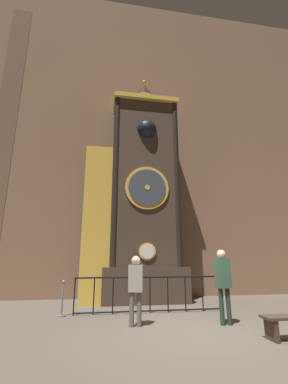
# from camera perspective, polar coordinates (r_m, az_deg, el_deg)

# --- Properties ---
(ground_plane) EXTENTS (28.00, 28.00, 0.00)m
(ground_plane) POSITION_cam_1_polar(r_m,az_deg,el_deg) (6.25, 12.42, -28.58)
(ground_plane) COLOR brown
(cathedral_back_wall) EXTENTS (24.00, 0.32, 15.51)m
(cathedral_back_wall) POSITION_cam_1_polar(r_m,az_deg,el_deg) (13.18, 0.66, 13.38)
(cathedral_back_wall) COLOR #846047
(cathedral_back_wall) RESTS_ON ground_plane
(clock_tower) EXTENTS (3.99, 1.85, 9.65)m
(clock_tower) POSITION_cam_1_polar(r_m,az_deg,el_deg) (10.53, -1.71, -0.78)
(clock_tower) COLOR #423328
(clock_tower) RESTS_ON ground_plane
(railing_fence) EXTENTS (4.45, 0.05, 1.03)m
(railing_fence) POSITION_cam_1_polar(r_m,az_deg,el_deg) (8.27, 1.33, -21.41)
(railing_fence) COLOR black
(railing_fence) RESTS_ON ground_plane
(visitor_near) EXTENTS (0.38, 0.30, 1.61)m
(visitor_near) POSITION_cam_1_polar(r_m,az_deg,el_deg) (6.63, -1.87, -19.54)
(visitor_near) COLOR #58554F
(visitor_near) RESTS_ON ground_plane
(visitor_far) EXTENTS (0.36, 0.25, 1.77)m
(visitor_far) POSITION_cam_1_polar(r_m,az_deg,el_deg) (7.06, 17.14, -17.83)
(visitor_far) COLOR #213427
(visitor_far) RESTS_ON ground_plane
(stanchion_post) EXTENTS (0.28, 0.28, 0.95)m
(stanchion_post) POSITION_cam_1_polar(r_m,az_deg,el_deg) (8.17, -17.80, -22.73)
(stanchion_post) COLOR gray
(stanchion_post) RESTS_ON ground_plane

